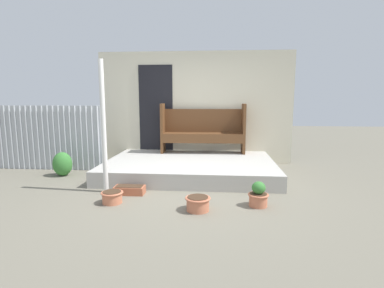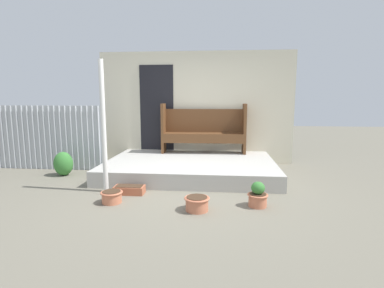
# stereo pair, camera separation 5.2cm
# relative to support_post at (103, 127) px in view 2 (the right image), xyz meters

# --- Properties ---
(ground_plane) EXTENTS (24.00, 24.00, 0.00)m
(ground_plane) POSITION_rel_support_post_xyz_m (1.32, 0.14, -1.07)
(ground_plane) COLOR #706B5B
(porch_slab) EXTENTS (3.35, 2.29, 0.29)m
(porch_slab) POSITION_rel_support_post_xyz_m (1.28, 1.28, -0.93)
(porch_slab) COLOR #B2AFA8
(porch_slab) RESTS_ON ground_plane
(house_wall) EXTENTS (4.55, 0.08, 2.60)m
(house_wall) POSITION_rel_support_post_xyz_m (1.24, 2.45, 0.23)
(house_wall) COLOR beige
(house_wall) RESTS_ON ground_plane
(fence_corrugated) EXTENTS (2.66, 0.05, 1.38)m
(fence_corrugated) POSITION_rel_support_post_xyz_m (-1.95, 1.42, -0.38)
(fence_corrugated) COLOR #ADB2B7
(fence_corrugated) RESTS_ON ground_plane
(support_post) EXTENTS (0.08, 0.08, 2.14)m
(support_post) POSITION_rel_support_post_xyz_m (0.00, 0.00, 0.00)
(support_post) COLOR white
(support_post) RESTS_ON ground_plane
(bench) EXTENTS (1.91, 0.46, 1.12)m
(bench) POSITION_rel_support_post_xyz_m (1.49, 2.18, -0.22)
(bench) COLOR brown
(bench) RESTS_ON porch_slab
(flower_pot_left) EXTENTS (0.33, 0.33, 0.18)m
(flower_pot_left) POSITION_rel_support_post_xyz_m (0.28, -0.51, -0.97)
(flower_pot_left) COLOR #C67251
(flower_pot_left) RESTS_ON ground_plane
(flower_pot_middle) EXTENTS (0.36, 0.36, 0.20)m
(flower_pot_middle) POSITION_rel_support_post_xyz_m (1.56, -0.70, -0.96)
(flower_pot_middle) COLOR #C67251
(flower_pot_middle) RESTS_ON ground_plane
(flower_pot_right) EXTENTS (0.30, 0.30, 0.36)m
(flower_pot_right) POSITION_rel_support_post_xyz_m (2.42, -0.46, -0.91)
(flower_pot_right) COLOR #C67251
(flower_pot_right) RESTS_ON ground_plane
(planter_box_rect) EXTENTS (0.48, 0.24, 0.13)m
(planter_box_rect) POSITION_rel_support_post_xyz_m (0.42, -0.07, -1.00)
(planter_box_rect) COLOR #B26042
(planter_box_rect) RESTS_ON ground_plane
(shrub_by_fence) EXTENTS (0.38, 0.34, 0.48)m
(shrub_by_fence) POSITION_rel_support_post_xyz_m (-1.24, 0.93, -0.83)
(shrub_by_fence) COLOR #387A33
(shrub_by_fence) RESTS_ON ground_plane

